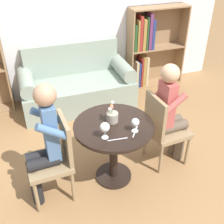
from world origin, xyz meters
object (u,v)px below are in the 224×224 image
Objects in this scene: person_right at (171,113)px; couch at (77,86)px; chair_left at (55,156)px; flower_vase at (112,116)px; bookshelf_right at (148,49)px; person_left at (44,144)px; wine_glass_left at (105,128)px; chair_right at (163,127)px; wine_glass_right at (135,123)px.

couch is at bearing 19.26° from person_right.
chair_left is 0.68m from flower_vase.
bookshelf_right is at bearing 11.50° from couch.
person_left is 0.59m from wine_glass_left.
chair_left is 1.00× the size of chair_right.
bookshelf_right is (1.31, 0.27, 0.34)m from couch.
wine_glass_right is at bearing -118.62° from bookshelf_right.
wine_glass_right is at bearing -0.03° from wine_glass_left.
couch is 7.42× the size of flower_vase.
person_left reaches higher than chair_left.
chair_left and chair_right have the same top height.
flower_vase reaches higher than couch.
chair_right is 5.43× the size of wine_glass_left.
wine_glass_left is 0.73× the size of flower_vase.
flower_vase is at bearing 87.14° from person_right.
bookshelf_right is 2.41m from wine_glass_right.
bookshelf_right is at bearing 131.79° from person_left.
person_left is 8.98× the size of wine_glass_right.
chair_right is 0.67m from flower_vase.
chair_right is at bearing 27.15° from wine_glass_right.
person_right is 0.70m from flower_vase.
couch is 10.12× the size of wine_glass_left.
wine_glass_right is (0.16, -1.85, 0.50)m from couch.
chair_left is at bearing -173.48° from flower_vase.
couch is 1.35× the size of person_right.
wine_glass_right is at bearing 112.98° from chair_right.
wine_glass_left is at bearing -94.49° from couch.
bookshelf_right reaches higher than wine_glass_right.
chair_right reaches higher than wine_glass_right.
wine_glass_left is at bearing 72.21° from person_left.
flower_vase is at bearing 123.97° from wine_glass_right.
person_left is at bearing -112.22° from couch.
bookshelf_right reaches higher than person_right.
person_left is at bearing 170.09° from wine_glass_right.
couch is 1.74m from chair_right.
bookshelf_right is 2.81m from person_left.
person_right reaches higher than couch.
wine_glass_right is at bearing 75.85° from chair_left.
bookshelf_right reaches higher than person_left.
person_left reaches higher than wine_glass_left.
person_right is at bearing 16.00° from wine_glass_left.
bookshelf_right is 1.04× the size of person_left.
person_right is at bearing -66.57° from couch.
flower_vase reaches higher than wine_glass_left.
person_left is at bearing -135.57° from bookshelf_right.
chair_right is 0.72× the size of person_right.
person_right is at bearing -108.17° from bookshelf_right.
person_left is 1.39m from person_right.
chair_right reaches higher than wine_glass_left.
wine_glass_left is (-0.84, -0.24, 0.18)m from person_right.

